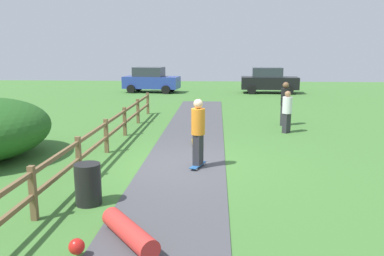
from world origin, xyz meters
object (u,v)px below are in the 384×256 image
Objects in this scene: parked_car_blue at (151,80)px; skater_riding at (198,129)px; skater_fallen at (125,233)px; bystander_white at (287,110)px; skateboard_loose at (195,142)px; parked_car_black at (269,80)px; bystander_black at (285,101)px; trash_bin at (88,184)px.

skater_riding is at bearing -76.78° from parked_car_blue.
skater_fallen is 0.88× the size of bystander_white.
parked_car_black reaches higher than skateboard_loose.
trash_bin is at bearing -121.44° from bystander_black.
skateboard_loose is at bearing -135.22° from bystander_black.
parked_car_blue is at bearing 103.22° from skater_riding.
skater_riding is 19.94m from parked_car_blue.
parked_car_black reaches higher than bystander_black.
bystander_black is (5.68, 9.28, 0.61)m from trash_bin.
trash_bin is 0.21× the size of parked_car_blue.
bystander_white is at bearing 31.21° from skateboard_loose.
skateboard_loose is 4.21m from bystander_white.
bystander_black reaches higher than bystander_white.
skater_fallen is 24.17m from parked_car_blue.
skater_fallen reaches higher than skateboard_loose.
trash_bin is at bearing -84.00° from parked_car_blue.
skater_riding is 3.03m from skateboard_loose.
parked_car_blue is at bearing 96.00° from trash_bin.
bystander_white is at bearing -96.27° from bystander_black.
parked_car_blue reaches higher than bystander_white.
skater_riding reaches higher than skater_fallen.
parked_car_black is at bearing 73.41° from trash_bin.
skater_riding is (2.22, 2.77, 0.66)m from trash_bin.
trash_bin is 1.10× the size of skateboard_loose.
skater_riding is 5.97m from bystander_white.
skater_riding reaches higher than trash_bin.
skateboard_loose is 0.49× the size of bystander_white.
skateboard_loose is 17.23m from parked_car_black.
skater_riding is 1.15× the size of bystander_white.
bystander_black is at bearing 44.78° from skateboard_loose.
bystander_black is 0.43× the size of parked_car_blue.
bystander_white is 14.47m from parked_car_black.
parked_car_black reaches higher than bystander_white.
bystander_white is 0.39× the size of parked_car_black.
skater_riding is at bearing -123.40° from bystander_white.
trash_bin is 10.90m from bystander_black.
skater_riding is 0.45× the size of parked_car_black.
bystander_white reaches higher than trash_bin.
skateboard_loose is 0.19× the size of parked_car_black.
skater_fallen is (1.20, -1.71, -0.25)m from trash_bin.
parked_car_blue is (-7.84, 14.43, 0.04)m from bystander_white.
parked_car_blue is (-3.53, 23.90, 0.76)m from skater_fallen.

